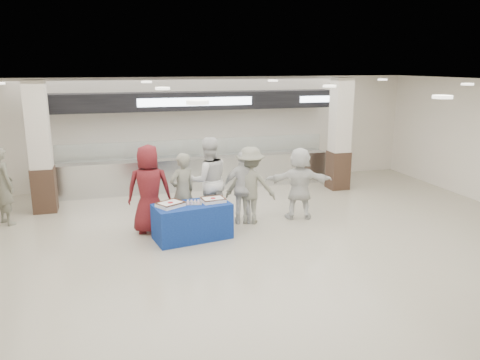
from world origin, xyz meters
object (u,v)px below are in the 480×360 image
object	(u,v)px
sheet_cake_right	(213,199)
civilian_white	(299,183)
chef_tall	(208,181)
soldier_b	(250,185)
soldier_a	(183,192)
soldier_bg	(3,186)
chef_short	(244,188)
cupcake_tray	(193,202)
sheet_cake_left	(170,204)
civilian_maroon	(149,189)
display_table	(192,221)

from	to	relation	value
sheet_cake_right	civilian_white	bearing A→B (deg)	15.10
chef_tall	soldier_b	distance (m)	0.95
soldier_a	soldier_bg	size ratio (longest dim) A/B	0.95
chef_short	civilian_white	bearing A→B (deg)	-168.92
cupcake_tray	chef_tall	size ratio (longest dim) A/B	0.20
sheet_cake_right	cupcake_tray	size ratio (longest dim) A/B	1.26
sheet_cake_left	civilian_maroon	world-z (taller)	civilian_maroon
cupcake_tray	chef_tall	bearing A→B (deg)	59.75
cupcake_tray	soldier_bg	distance (m)	4.46
chef_tall	soldier_b	bearing A→B (deg)	159.26
sheet_cake_left	civilian_maroon	xyz separation A→B (m)	(-0.35, 0.68, 0.16)
display_table	chef_tall	xyz separation A→B (m)	(0.56, 0.92, 0.62)
sheet_cake_right	civilian_white	xyz separation A→B (m)	(2.21, 0.60, 0.05)
sheet_cake_right	soldier_a	distance (m)	0.81
soldier_a	chef_short	bearing A→B (deg)	155.21
soldier_bg	chef_tall	bearing A→B (deg)	-142.16
soldier_bg	sheet_cake_left	bearing A→B (deg)	-159.11
display_table	cupcake_tray	xyz separation A→B (m)	(0.04, 0.03, 0.40)
sheet_cake_right	cupcake_tray	distance (m)	0.42
chef_tall	sheet_cake_left	bearing A→B (deg)	40.65
civilian_maroon	soldier_b	distance (m)	2.26
soldier_a	soldier_b	distance (m)	1.55
sheet_cake_left	cupcake_tray	size ratio (longest dim) A/B	1.54
display_table	sheet_cake_left	bearing A→B (deg)	175.46
soldier_a	soldier_b	bearing A→B (deg)	155.21
sheet_cake_right	cupcake_tray	world-z (taller)	sheet_cake_right
sheet_cake_left	chef_short	world-z (taller)	chef_short
civilian_maroon	soldier_a	size ratio (longest dim) A/B	1.13
sheet_cake_left	civilian_maroon	size ratio (longest dim) A/B	0.32
display_table	sheet_cake_right	bearing A→B (deg)	-4.25
display_table	cupcake_tray	distance (m)	0.41
cupcake_tray	chef_short	size ratio (longest dim) A/B	0.24
chef_short	soldier_b	world-z (taller)	soldier_b
soldier_b	civilian_white	size ratio (longest dim) A/B	1.04
soldier_bg	civilian_maroon	bearing A→B (deg)	-152.53
soldier_a	chef_short	xyz separation A→B (m)	(1.40, 0.00, -0.02)
sheet_cake_right	civilian_maroon	bearing A→B (deg)	154.71
civilian_maroon	display_table	bearing A→B (deg)	149.39
sheet_cake_left	civilian_maroon	distance (m)	0.78
soldier_bg	chef_short	bearing A→B (deg)	-143.05
soldier_b	civilian_white	distance (m)	1.21
cupcake_tray	civilian_maroon	bearing A→B (deg)	144.04
soldier_a	soldier_bg	world-z (taller)	soldier_bg
cupcake_tray	soldier_b	distance (m)	1.55
display_table	soldier_b	world-z (taller)	soldier_b
sheet_cake_right	soldier_b	bearing A→B (deg)	30.72
cupcake_tray	soldier_a	xyz separation A→B (m)	(-0.12, 0.61, 0.08)
soldier_bg	cupcake_tray	bearing A→B (deg)	-155.06
chef_short	civilian_maroon	bearing A→B (deg)	11.08
chef_tall	sheet_cake_right	bearing A→B (deg)	80.43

